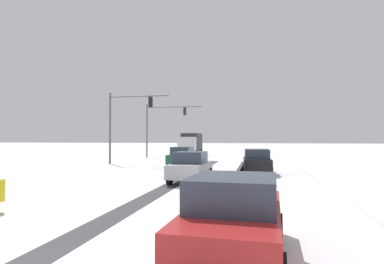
# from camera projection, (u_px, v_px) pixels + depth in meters

# --- Properties ---
(wheel_track_left_lane) EXTENTS (0.85, 29.48, 0.01)m
(wheel_track_left_lane) POSITION_uv_depth(u_px,v_px,m) (182.00, 179.00, 18.06)
(wheel_track_left_lane) COLOR #424247
(wheel_track_left_lane) RESTS_ON ground
(wheel_track_right_lane) EXTENTS (0.94, 29.48, 0.01)m
(wheel_track_right_lane) POSITION_uv_depth(u_px,v_px,m) (239.00, 181.00, 17.42)
(wheel_track_right_lane) COLOR #424247
(wheel_track_right_lane) RESTS_ON ground
(wheel_track_center) EXTENTS (1.02, 29.48, 0.01)m
(wheel_track_center) POSITION_uv_depth(u_px,v_px,m) (244.00, 181.00, 17.36)
(wheel_track_center) COLOR #424247
(wheel_track_center) RESTS_ON ground
(sidewalk_kerb_right) EXTENTS (4.00, 29.48, 0.12)m
(sidewalk_kerb_right) POSITION_uv_depth(u_px,v_px,m) (370.00, 187.00, 14.89)
(sidewalk_kerb_right) COLOR white
(sidewalk_kerb_right) RESTS_ON ground
(traffic_signal_far_left) EXTENTS (6.86, 0.38, 6.50)m
(traffic_signal_far_left) POSITION_uv_depth(u_px,v_px,m) (162.00, 121.00, 38.57)
(traffic_signal_far_left) COLOR #56565B
(traffic_signal_far_left) RESTS_ON ground
(traffic_signal_near_left) EXTENTS (5.69, 0.38, 6.50)m
(traffic_signal_near_left) POSITION_uv_depth(u_px,v_px,m) (126.00, 115.00, 28.79)
(traffic_signal_near_left) COLOR #56565B
(traffic_signal_near_left) RESTS_ON ground
(car_dark_green_lead) EXTENTS (1.92, 4.14, 1.62)m
(car_dark_green_lead) POSITION_uv_depth(u_px,v_px,m) (183.00, 157.00, 26.44)
(car_dark_green_lead) COLOR #194C2D
(car_dark_green_lead) RESTS_ON ground
(car_black_second) EXTENTS (1.99, 4.18, 1.62)m
(car_black_second) POSITION_uv_depth(u_px,v_px,m) (257.00, 161.00, 21.13)
(car_black_second) COLOR black
(car_black_second) RESTS_ON ground
(car_silver_third) EXTENTS (1.91, 4.14, 1.62)m
(car_silver_third) POSITION_uv_depth(u_px,v_px,m) (191.00, 167.00, 17.07)
(car_silver_third) COLOR #B7BABF
(car_silver_third) RESTS_ON ground
(car_red_fifth) EXTENTS (2.00, 4.19, 1.62)m
(car_red_fifth) POSITION_uv_depth(u_px,v_px,m) (234.00, 217.00, 6.12)
(car_red_fifth) COLOR red
(car_red_fifth) RESTS_ON ground
(box_truck_delivery) EXTENTS (2.48, 7.47, 3.02)m
(box_truck_delivery) POSITION_uv_depth(u_px,v_px,m) (191.00, 144.00, 43.02)
(box_truck_delivery) COLOR #B7BABF
(box_truck_delivery) RESTS_ON ground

